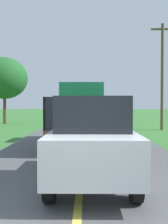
# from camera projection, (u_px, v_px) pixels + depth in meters

# --- Properties ---
(banana_truck_near) EXTENTS (2.38, 5.82, 2.80)m
(banana_truck_near) POSITION_uv_depth(u_px,v_px,m) (82.00, 112.00, 12.16)
(banana_truck_near) COLOR #2D2D30
(banana_truck_near) RESTS_ON road_surface
(utility_pole_roadside) EXTENTS (1.68, 0.20, 7.60)m
(utility_pole_roadside) POSITION_uv_depth(u_px,v_px,m) (162.00, 73.00, 18.95)
(utility_pole_roadside) COLOR brown
(utility_pole_roadside) RESTS_ON ground
(roadside_tree_near_left) EXTENTS (4.31, 4.31, 6.23)m
(roadside_tree_near_left) POSITION_uv_depth(u_px,v_px,m) (4.00, 78.00, 24.80)
(roadside_tree_near_left) COLOR #4C3823
(roadside_tree_near_left) RESTS_ON ground
(following_car) EXTENTS (1.74, 4.10, 1.92)m
(following_car) POSITION_uv_depth(u_px,v_px,m) (92.00, 138.00, 5.95)
(following_car) COLOR #B7BABF
(following_car) RESTS_ON road_surface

